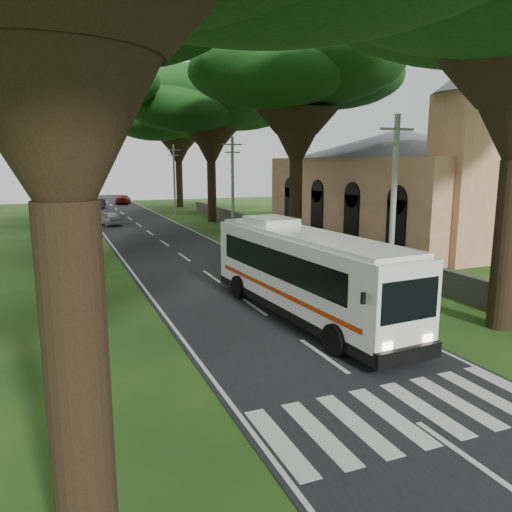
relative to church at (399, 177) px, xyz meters
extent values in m
plane|color=#194413|center=(-17.86, -21.55, -4.91)|extent=(140.00, 140.00, 0.00)
cube|color=black|center=(-17.86, 3.45, -4.90)|extent=(8.00, 120.00, 0.04)
cube|color=silver|center=(-17.86, -23.55, -4.91)|extent=(8.00, 3.00, 0.01)
cube|color=#383533|center=(-8.86, 2.45, -4.31)|extent=(0.35, 50.00, 1.20)
cube|color=tan|center=(0.14, 0.45, -1.71)|extent=(12.00, 22.00, 6.40)
pyramid|color=#595960|center=(0.14, 0.45, 3.69)|extent=(14.00, 24.00, 2.20)
cube|color=tan|center=(-2.86, -9.55, 0.09)|extent=(3.00, 3.00, 10.00)
cone|color=#595960|center=(-2.86, -9.55, 5.89)|extent=(4.00, 4.00, 1.60)
cylinder|color=gray|center=(-12.36, -15.55, -0.91)|extent=(0.24, 0.24, 8.00)
cube|color=gray|center=(-12.36, -15.55, 2.49)|extent=(1.60, 0.10, 0.10)
cube|color=gray|center=(-12.36, -15.55, 1.89)|extent=(1.20, 0.10, 0.10)
cylinder|color=gray|center=(-12.36, 4.45, -0.91)|extent=(0.24, 0.24, 8.00)
cube|color=gray|center=(-12.36, 4.45, 2.49)|extent=(1.60, 0.10, 0.10)
cube|color=gray|center=(-12.36, 4.45, 1.89)|extent=(1.20, 0.10, 0.10)
cylinder|color=gray|center=(-12.36, 24.45, -0.91)|extent=(0.24, 0.24, 8.00)
cube|color=gray|center=(-12.36, 24.45, 2.49)|extent=(1.60, 0.10, 0.10)
cube|color=gray|center=(-12.36, 24.45, 1.89)|extent=(1.20, 0.10, 0.10)
cylinder|color=black|center=(-25.36, -25.55, -2.11)|extent=(0.90, 0.90, 5.60)
cone|color=black|center=(-25.36, -25.55, 2.60)|extent=(3.20, 3.20, 3.80)
cylinder|color=black|center=(-25.86, -9.55, -1.69)|extent=(0.90, 0.90, 6.45)
cone|color=black|center=(-25.86, -9.55, 3.44)|extent=(3.20, 3.20, 3.80)
cylinder|color=black|center=(-25.36, 8.45, -1.78)|extent=(0.90, 0.90, 6.25)
cone|color=black|center=(-25.36, 8.45, 3.24)|extent=(3.20, 3.20, 3.80)
ellipsoid|color=black|center=(-25.36, 8.45, 7.99)|extent=(14.42, 14.42, 6.06)
cylinder|color=black|center=(-26.36, 26.45, -1.81)|extent=(0.90, 0.90, 6.19)
cone|color=black|center=(-26.36, 26.45, 3.18)|extent=(3.20, 3.20, 3.80)
ellipsoid|color=black|center=(-26.36, 26.45, 7.86)|extent=(14.82, 14.82, 6.23)
cylinder|color=black|center=(-10.36, -19.55, -1.82)|extent=(0.90, 0.90, 6.17)
cylinder|color=black|center=(-9.86, -1.55, -1.85)|extent=(0.90, 0.90, 6.12)
cone|color=black|center=(-9.86, -1.55, 3.12)|extent=(3.20, 3.20, 3.80)
ellipsoid|color=black|center=(-9.86, -1.55, 7.70)|extent=(14.19, 14.19, 5.96)
cylinder|color=black|center=(-10.36, 16.45, -1.92)|extent=(0.90, 0.90, 5.97)
cone|color=black|center=(-10.36, 16.45, 2.96)|extent=(3.20, 3.20, 3.80)
ellipsoid|color=black|center=(-10.36, 16.45, 7.37)|extent=(15.20, 15.20, 6.38)
cylinder|color=black|center=(-9.36, 34.45, -1.94)|extent=(0.90, 0.90, 5.95)
cone|color=black|center=(-9.36, 34.45, 2.94)|extent=(3.20, 3.20, 3.80)
ellipsoid|color=black|center=(-9.36, 34.45, 7.31)|extent=(15.97, 15.97, 6.71)
cube|color=white|center=(-16.55, -15.72, -3.05)|extent=(3.16, 11.69, 2.84)
cube|color=black|center=(-16.57, -15.43, -2.64)|extent=(3.08, 9.58, 1.06)
cube|color=black|center=(-16.55, -15.72, -4.43)|extent=(3.21, 11.74, 0.34)
cube|color=#B4370C|center=(-16.55, -15.72, -3.70)|extent=(3.14, 10.54, 0.17)
cube|color=white|center=(-16.55, -15.72, -1.58)|extent=(2.93, 11.10, 0.17)
cylinder|color=black|center=(-17.50, -19.64, -4.38)|extent=(0.41, 1.08, 1.06)
cylinder|color=black|center=(-15.09, -19.48, -4.38)|extent=(0.41, 1.08, 1.06)
cylinder|color=black|center=(-17.99, -12.14, -4.38)|extent=(0.41, 1.08, 1.06)
cylinder|color=black|center=(-15.59, -11.98, -4.38)|extent=(0.41, 1.08, 1.06)
imported|color=#9B9B9F|center=(-20.50, 17.33, -4.24)|extent=(2.40, 4.04, 1.29)
imported|color=navy|center=(-20.08, 35.37, -4.23)|extent=(2.48, 4.17, 1.30)
imported|color=maroon|center=(-15.96, 42.07, -4.22)|extent=(2.91, 4.87, 1.32)
imported|color=black|center=(-24.88, -14.27, -4.02)|extent=(0.61, 0.75, 1.77)
camera|label=1|loc=(-25.52, -32.64, 1.20)|focal=35.00mm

